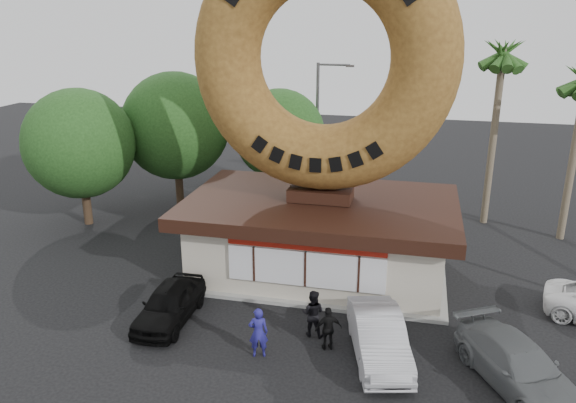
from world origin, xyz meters
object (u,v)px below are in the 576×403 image
Objects in this scene: street_lamp at (320,125)px; person_center at (313,313)px; person_left at (258,332)px; car_grey at (518,366)px; person_right at (328,329)px; car_silver at (379,336)px; car_black at (170,304)px; donut_shop at (320,234)px; giant_donut at (323,59)px.

street_lamp is 4.70× the size of person_center.
person_center is (1.48, 1.62, -0.02)m from person_left.
person_left is at bearing 152.83° from car_grey.
street_lamp is at bearing -103.14° from person_left.
street_lamp reaches higher than person_left.
person_left is 0.36× the size of car_grey.
person_left reaches higher than person_right.
car_grey is (9.00, -16.34, -3.79)m from street_lamp.
person_right is (0.67, -0.71, -0.08)m from person_center.
person_center is 2.44m from car_silver.
person_left is at bearing 48.56° from person_center.
person_right is 0.32× the size of car_grey.
car_silver is at bearing 142.89° from car_grey.
car_black is at bearing 3.34° from person_center.
person_center is at bearing 139.19° from car_grey.
donut_shop is 7.21m from giant_donut.
person_center is 5.23m from car_black.
car_grey is (11.71, -1.12, 0.01)m from car_black.
giant_donut reaches higher than street_lamp.
person_center is 0.38× the size of car_silver.
car_black is 0.84× the size of car_grey.
person_center is at bearing -70.91° from person_right.
donut_shop is at bearing -79.50° from street_lamp.
person_left is at bearing -21.43° from car_black.
giant_donut reaches higher than person_right.
donut_shop is 2.79× the size of car_black.
person_left is 0.43× the size of car_black.
giant_donut is at bearing 47.92° from car_black.
car_silver is at bearing 176.09° from person_left.
person_right is (2.14, 0.90, -0.10)m from person_left.
giant_donut is at bearing -81.57° from person_center.
donut_shop is 1.08× the size of giant_donut.
person_center reaches higher than person_right.
car_black is (-5.22, -0.22, -0.17)m from person_center.
street_lamp reaches higher than person_center.
giant_donut is 2.58× the size of car_black.
giant_donut reaches higher than donut_shop.
donut_shop is 7.29× the size of person_right.
car_grey reaches higher than car_black.
car_silver is (7.54, -0.54, 0.05)m from car_black.
person_left is at bearing -97.03° from giant_donut.
street_lamp is 4.61× the size of person_left.
giant_donut is 2.18× the size of car_grey.
person_center reaches higher than car_silver.
car_silver is (4.83, -15.76, -3.75)m from street_lamp.
car_black is at bearing -100.08° from street_lamp.
car_black is at bearing 161.47° from car_silver.
car_silver is (2.32, -0.75, -0.12)m from person_center.
donut_shop is 6.46× the size of person_left.
car_black is (-3.75, 1.40, -0.18)m from person_left.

